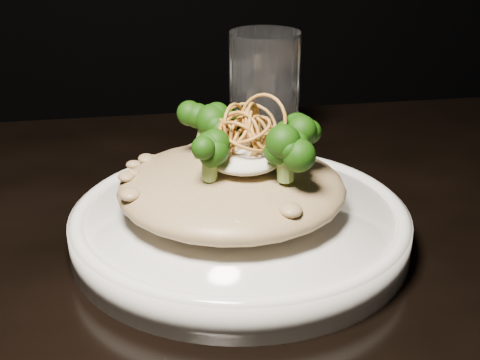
% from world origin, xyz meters
% --- Properties ---
extents(table, '(1.10, 0.80, 0.75)m').
position_xyz_m(table, '(0.00, 0.00, 0.67)').
color(table, black).
rests_on(table, ground).
extents(plate, '(0.27, 0.27, 0.03)m').
position_xyz_m(plate, '(-0.08, 0.06, 0.76)').
color(plate, white).
rests_on(plate, table).
extents(risotto, '(0.18, 0.18, 0.04)m').
position_xyz_m(risotto, '(-0.09, 0.06, 0.80)').
color(risotto, brown).
rests_on(risotto, plate).
extents(broccoli, '(0.13, 0.13, 0.05)m').
position_xyz_m(broccoli, '(-0.08, 0.05, 0.84)').
color(broccoli, black).
rests_on(broccoli, risotto).
extents(cheese, '(0.06, 0.06, 0.02)m').
position_xyz_m(cheese, '(-0.08, 0.05, 0.83)').
color(cheese, silver).
rests_on(cheese, risotto).
extents(shallots, '(0.06, 0.06, 0.04)m').
position_xyz_m(shallots, '(-0.08, 0.06, 0.85)').
color(shallots, '#8E601E').
rests_on(shallots, cheese).
extents(drinking_glass, '(0.09, 0.09, 0.13)m').
position_xyz_m(drinking_glass, '(-0.02, 0.25, 0.81)').
color(drinking_glass, white).
rests_on(drinking_glass, table).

